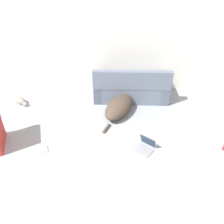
# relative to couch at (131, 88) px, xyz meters

# --- Properties ---
(ground_plane) EXTENTS (20.00, 20.00, 0.00)m
(ground_plane) POSITION_rel_couch_xyz_m (-0.49, -3.06, -0.27)
(ground_plane) COLOR #999EA3
(wall_back) EXTENTS (7.76, 0.06, 2.69)m
(wall_back) POSITION_rel_couch_xyz_m (-0.49, 0.60, 1.07)
(wall_back) COLOR silver
(wall_back) RESTS_ON ground_plane
(couch) EXTENTS (1.82, 0.94, 0.84)m
(couch) POSITION_rel_couch_xyz_m (0.00, 0.00, 0.00)
(couch) COLOR slate
(couch) RESTS_ON ground_plane
(dog) EXTENTS (0.79, 1.57, 0.34)m
(dog) POSITION_rel_couch_xyz_m (-0.20, -0.61, -0.11)
(dog) COLOR #4C3D33
(dog) RESTS_ON ground_plane
(cat) EXTENTS (0.49, 0.37, 0.16)m
(cat) POSITION_rel_couch_xyz_m (-2.59, -0.56, -0.20)
(cat) COLOR gray
(cat) RESTS_ON ground_plane
(laptop_open) EXTENTS (0.44, 0.44, 0.24)m
(laptop_open) POSITION_rel_couch_xyz_m (0.34, -1.79, -0.19)
(laptop_open) COLOR gray
(laptop_open) RESTS_ON ground_plane
(book_cream) EXTENTS (0.22, 0.22, 0.02)m
(book_cream) POSITION_rel_couch_xyz_m (-1.49, -2.04, -0.26)
(book_cream) COLOR beige
(book_cream) RESTS_ON ground_plane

